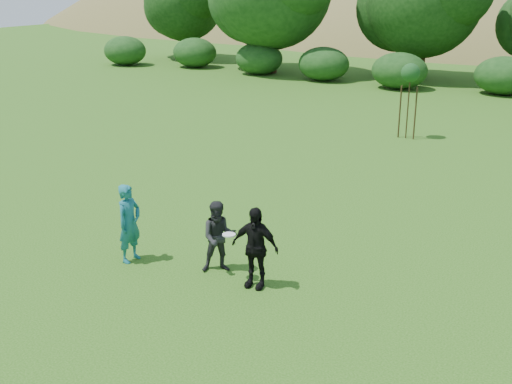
% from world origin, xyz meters
% --- Properties ---
extents(ground, '(120.00, 120.00, 0.00)m').
position_xyz_m(ground, '(0.00, 0.00, 0.00)').
color(ground, '#19470C').
rests_on(ground, ground).
extents(player_teal, '(0.43, 0.64, 1.73)m').
position_xyz_m(player_teal, '(-1.63, 0.40, 0.87)').
color(player_teal, '#196471').
rests_on(player_teal, ground).
extents(player_grey, '(0.95, 0.92, 1.54)m').
position_xyz_m(player_grey, '(0.32, 0.94, 0.77)').
color(player_grey, '#242426').
rests_on(player_grey, ground).
extents(player_black, '(1.02, 0.52, 1.68)m').
position_xyz_m(player_black, '(1.32, 0.71, 0.84)').
color(player_black, black).
rests_on(player_black, ground).
extents(frisbee, '(0.27, 0.27, 0.03)m').
position_xyz_m(frisbee, '(0.71, 0.72, 0.98)').
color(frisbee, white).
rests_on(frisbee, ground).
extents(sapling, '(0.70, 0.70, 2.85)m').
position_xyz_m(sapling, '(0.02, 14.31, 2.42)').
color(sapling, '#352714').
rests_on(sapling, ground).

